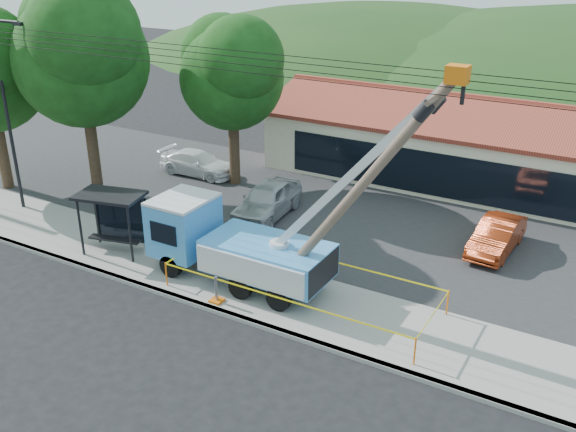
% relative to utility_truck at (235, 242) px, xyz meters
% --- Properties ---
extents(ground, '(120.00, 120.00, 0.00)m').
position_rel_utility_truck_xyz_m(ground, '(0.97, -4.22, -1.71)').
color(ground, black).
rests_on(ground, ground).
extents(curb, '(60.00, 0.25, 0.15)m').
position_rel_utility_truck_xyz_m(curb, '(0.97, -2.12, -1.64)').
color(curb, gray).
rests_on(curb, ground).
extents(sidewalk, '(60.00, 4.00, 0.15)m').
position_rel_utility_truck_xyz_m(sidewalk, '(0.97, -0.22, -1.64)').
color(sidewalk, gray).
rests_on(sidewalk, ground).
extents(parking_lot, '(60.00, 12.00, 0.10)m').
position_rel_utility_truck_xyz_m(parking_lot, '(0.97, 7.78, -1.66)').
color(parking_lot, '#28282B').
rests_on(parking_lot, ground).
extents(strip_mall, '(22.50, 8.53, 4.67)m').
position_rel_utility_truck_xyz_m(strip_mall, '(4.97, 15.76, 0.17)').
color(strip_mall, beige).
rests_on(strip_mall, ground).
extents(streetlight, '(2.13, 0.22, 9.00)m').
position_rel_utility_truck_xyz_m(streetlight, '(-12.81, 0.78, 3.59)').
color(streetlight, black).
rests_on(streetlight, ground).
extents(tree_west_near, '(7.56, 6.72, 10.80)m').
position_rel_utility_truck_xyz_m(tree_west_near, '(-11.03, 3.78, 5.81)').
color(tree_west_near, '#332316').
rests_on(tree_west_near, ground).
extents(tree_lot, '(6.30, 5.60, 8.94)m').
position_rel_utility_truck_xyz_m(tree_lot, '(-6.03, 8.78, 4.50)').
color(tree_lot, '#332316').
rests_on(tree_lot, ground).
extents(hill_west, '(78.40, 56.00, 28.00)m').
position_rel_utility_truck_xyz_m(hill_west, '(-14.03, 50.78, -1.71)').
color(hill_west, '#193D16').
rests_on(hill_west, ground).
extents(utility_truck, '(11.57, 3.87, 8.87)m').
position_rel_utility_truck_xyz_m(utility_truck, '(0.00, 0.00, 0.00)').
color(utility_truck, black).
rests_on(utility_truck, ground).
extents(leaning_pole, '(6.39, 1.91, 8.81)m').
position_rel_utility_truck_xyz_m(leaning_pole, '(5.02, -0.16, 3.19)').
color(leaning_pole, brown).
rests_on(leaning_pole, ground).
extents(bus_shelter, '(2.98, 2.22, 2.57)m').
position_rel_utility_truck_xyz_m(bus_shelter, '(-5.69, -0.40, 0.32)').
color(bus_shelter, black).
rests_on(bus_shelter, ground).
extents(caution_tape, '(9.79, 3.34, 0.97)m').
position_rel_utility_truck_xyz_m(caution_tape, '(2.89, -0.05, -0.85)').
color(caution_tape, orange).
rests_on(caution_tape, ground).
extents(car_silver, '(2.34, 4.91, 1.62)m').
position_rel_utility_truck_xyz_m(car_silver, '(-2.21, 5.85, -1.71)').
color(car_silver, '#A9ADB1').
rests_on(car_silver, ground).
extents(car_red, '(1.67, 4.19, 1.36)m').
position_rel_utility_truck_xyz_m(car_red, '(7.99, 7.54, -1.71)').
color(car_red, maroon).
rests_on(car_red, ground).
extents(car_white, '(4.49, 1.88, 1.30)m').
position_rel_utility_truck_xyz_m(car_white, '(-8.56, 8.86, -1.71)').
color(car_white, white).
rests_on(car_white, ground).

